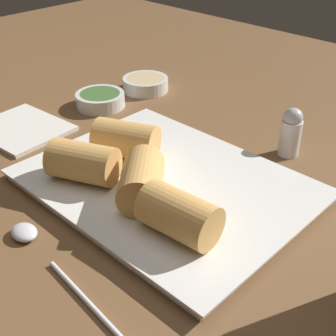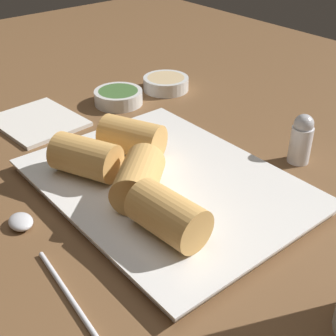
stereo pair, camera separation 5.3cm
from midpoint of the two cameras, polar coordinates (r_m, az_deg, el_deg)
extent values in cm
cube|color=brown|center=(56.80, -3.49, -4.03)|extent=(180.00, 140.00, 2.00)
cube|color=white|center=(56.13, -2.69, -2.50)|extent=(31.59, 24.13, 1.20)
cube|color=white|center=(55.70, -2.71, -1.87)|extent=(32.86, 25.09, 0.30)
cylinder|color=#DBA356|center=(51.76, -6.15, -1.61)|extent=(8.80, 9.11, 4.74)
sphere|color=beige|center=(54.48, -5.67, 0.29)|extent=(3.08, 3.08, 3.08)
cylinder|color=#DBA356|center=(46.46, -1.89, -5.84)|extent=(8.34, 5.40, 4.74)
sphere|color=beige|center=(48.24, -4.85, -4.33)|extent=(3.08, 3.08, 3.08)
cylinder|color=#DBA356|center=(56.18, -12.97, 0.62)|extent=(9.20, 7.59, 4.74)
sphere|color=#56843D|center=(57.85, -15.73, 1.18)|extent=(3.08, 3.08, 3.08)
cylinder|color=#DBA356|center=(60.10, -7.67, 3.39)|extent=(9.20, 7.58, 4.74)
sphere|color=#6B9E47|center=(61.55, -10.40, 3.86)|extent=(3.08, 3.08, 3.08)
cylinder|color=silver|center=(78.76, -10.18, 8.14)|extent=(8.02, 8.02, 2.31)
cylinder|color=#477038|center=(78.39, -10.24, 8.77)|extent=(6.58, 6.58, 0.42)
cylinder|color=silver|center=(84.14, -4.59, 10.12)|extent=(8.02, 8.02, 2.31)
cylinder|color=#DBBC89|center=(83.80, -4.62, 10.72)|extent=(6.58, 6.58, 0.42)
cylinder|color=silver|center=(44.20, -13.32, -15.73)|extent=(12.80, 1.65, 0.50)
ellipsoid|color=silver|center=(52.59, -19.93, -7.48)|extent=(3.54, 2.84, 1.15)
cube|color=silver|center=(74.28, -19.43, 4.50)|extent=(13.97, 12.16, 0.60)
cylinder|color=silver|center=(64.35, 12.40, 3.57)|extent=(2.86, 2.86, 5.03)
sphere|color=#B7B7BC|center=(63.01, 12.72, 5.98)|extent=(2.58, 2.58, 2.58)
camera|label=1|loc=(0.03, -92.77, -1.73)|focal=50.00mm
camera|label=2|loc=(0.03, 87.23, 1.73)|focal=50.00mm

